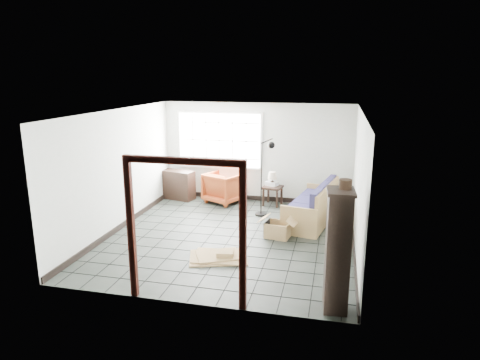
% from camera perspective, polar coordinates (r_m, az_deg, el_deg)
% --- Properties ---
extents(ground, '(5.50, 5.50, 0.00)m').
position_cam_1_polar(ground, '(9.04, -1.15, -7.54)').
color(ground, black).
rests_on(ground, ground).
extents(room_shell, '(5.02, 5.52, 2.61)m').
position_cam_1_polar(room_shell, '(8.59, -1.16, 3.00)').
color(room_shell, beige).
rests_on(room_shell, ground).
extents(window_panel, '(2.32, 0.08, 1.52)m').
position_cam_1_polar(window_panel, '(11.41, -2.75, 5.32)').
color(window_panel, silver).
rests_on(window_panel, ground).
extents(doorway_trim, '(1.80, 0.08, 2.20)m').
position_cam_1_polar(doorway_trim, '(6.14, -7.40, -4.52)').
color(doorway_trim, black).
rests_on(doorway_trim, ground).
extents(futon_sofa, '(1.19, 2.22, 0.94)m').
position_cam_1_polar(futon_sofa, '(9.93, 9.87, -3.69)').
color(futon_sofa, '#A28349').
rests_on(futon_sofa, ground).
extents(armchair, '(1.11, 1.09, 0.88)m').
position_cam_1_polar(armchair, '(11.28, -2.13, -0.80)').
color(armchair, maroon).
rests_on(armchair, ground).
extents(side_table, '(0.54, 0.54, 0.51)m').
position_cam_1_polar(side_table, '(11.05, 4.38, -1.27)').
color(side_table, black).
rests_on(side_table, ground).
extents(table_lamp, '(0.31, 0.31, 0.37)m').
position_cam_1_polar(table_lamp, '(11.00, 4.33, 0.51)').
color(table_lamp, black).
rests_on(table_lamp, side_table).
extents(projector, '(0.35, 0.32, 0.10)m').
position_cam_1_polar(projector, '(11.08, 4.27, -0.47)').
color(projector, silver).
rests_on(projector, side_table).
extents(floor_lamp, '(0.50, 0.40, 1.89)m').
position_cam_1_polar(floor_lamp, '(10.01, 3.48, 0.65)').
color(floor_lamp, black).
rests_on(floor_lamp, ground).
extents(console_shelf, '(1.07, 0.61, 0.78)m').
position_cam_1_polar(console_shelf, '(11.73, -8.50, -0.60)').
color(console_shelf, black).
rests_on(console_shelf, ground).
extents(tall_shelf, '(0.41, 0.51, 1.79)m').
position_cam_1_polar(tall_shelf, '(6.23, 12.89, -9.10)').
color(tall_shelf, black).
rests_on(tall_shelf, ground).
extents(pot, '(0.21, 0.21, 0.13)m').
position_cam_1_polar(pot, '(6.01, 13.88, -0.53)').
color(pot, black).
rests_on(pot, tall_shelf).
extents(open_box, '(0.85, 0.51, 0.45)m').
position_cam_1_polar(open_box, '(8.99, 5.04, -6.61)').
color(open_box, '#977B49').
rests_on(open_box, ground).
extents(cardboard_pile, '(1.22, 1.02, 0.15)m').
position_cam_1_polar(cardboard_pile, '(8.04, -2.78, -10.10)').
color(cardboard_pile, '#977B49').
rests_on(cardboard_pile, ground).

